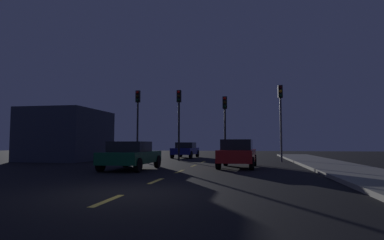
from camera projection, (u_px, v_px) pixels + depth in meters
ground_plane at (182, 170)px, 15.24m from camera, size 80.00×80.00×0.00m
sidewalk_curb_right at (352, 171)px, 13.94m from camera, size 3.00×40.00×0.15m
lane_stripe_nearest at (108, 200)px, 7.19m from camera, size 0.16×1.60×0.01m
lane_stripe_second at (156, 181)px, 10.92m from camera, size 0.16×1.60×0.01m
lane_stripe_third at (180, 171)px, 14.65m from camera, size 0.16×1.60×0.01m
lane_stripe_fourth at (194, 166)px, 18.39m from camera, size 0.16×1.60×0.01m
lane_stripe_fifth at (203, 162)px, 22.12m from camera, size 0.16×1.60×0.01m
traffic_signal_far_left at (138, 112)px, 24.45m from camera, size 0.32×0.38×5.30m
traffic_signal_center_left at (179, 111)px, 23.89m from camera, size 0.32×0.38×5.23m
traffic_signal_center_right at (225, 115)px, 23.27m from camera, size 0.32×0.38×4.67m
traffic_signal_far_right at (281, 108)px, 22.62m from camera, size 0.32×0.38×5.38m
car_stopped_ahead at (237, 153)px, 16.92m from camera, size 2.04×3.91×1.48m
car_adjacent_lane at (131, 155)px, 15.76m from camera, size 2.03×4.07×1.37m
car_oncoming_far at (185, 150)px, 28.55m from camera, size 1.96×4.02×1.36m
storefront_left at (68, 135)px, 24.38m from camera, size 4.85×6.11×3.79m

